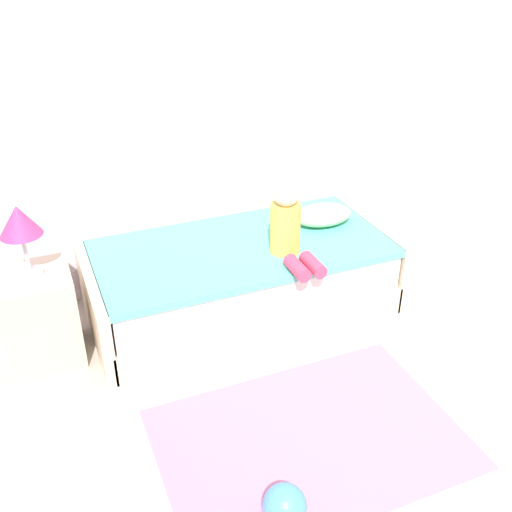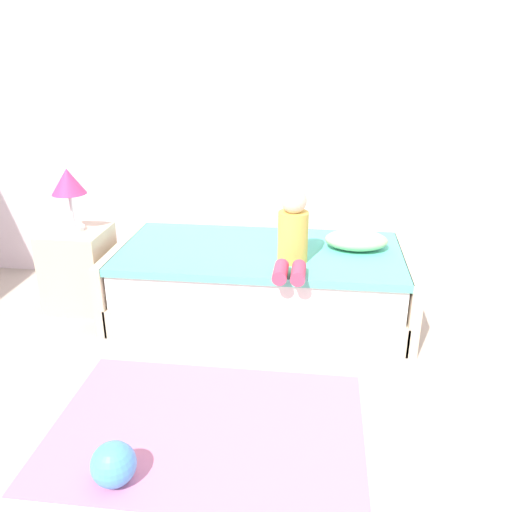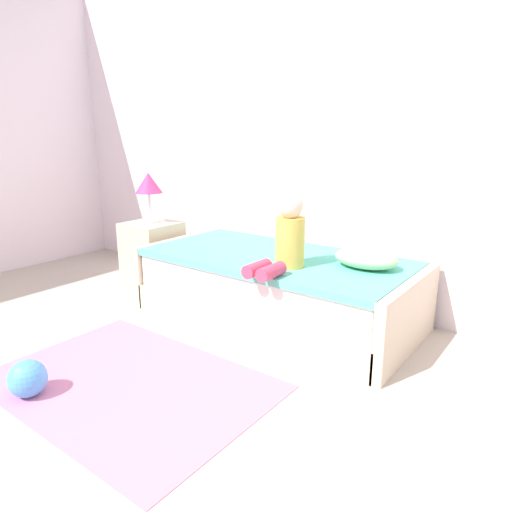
{
  "view_description": "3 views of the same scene",
  "coord_description": "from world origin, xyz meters",
  "px_view_note": "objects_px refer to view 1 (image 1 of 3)",
  "views": [
    {
      "loc": [
        -1.88,
        -1.3,
        2.42
      ],
      "look_at": [
        -0.61,
        1.75,
        0.55
      ],
      "focal_mm": 41.62,
      "sensor_mm": 36.0,
      "label": 1
    },
    {
      "loc": [
        -0.22,
        -1.44,
        1.84
      ],
      "look_at": [
        -0.61,
        1.75,
        0.55
      ],
      "focal_mm": 36.9,
      "sensor_mm": 36.0,
      "label": 2
    },
    {
      "loc": [
        1.24,
        -0.74,
        1.39
      ],
      "look_at": [
        -0.61,
        1.75,
        0.55
      ],
      "focal_mm": 32.04,
      "sensor_mm": 36.0,
      "label": 3
    }
  ],
  "objects_px": {
    "nightstand": "(40,317)",
    "toy_ball": "(285,506)",
    "child_figure": "(288,227)",
    "bed": "(242,277)",
    "table_lamp": "(20,224)",
    "pillow": "(323,215)"
  },
  "relations": [
    {
      "from": "nightstand",
      "to": "child_figure",
      "type": "height_order",
      "value": "child_figure"
    },
    {
      "from": "nightstand",
      "to": "pillow",
      "type": "relative_size",
      "value": 1.36
    },
    {
      "from": "bed",
      "to": "nightstand",
      "type": "relative_size",
      "value": 3.52
    },
    {
      "from": "table_lamp",
      "to": "pillow",
      "type": "bearing_deg",
      "value": 3.85
    },
    {
      "from": "pillow",
      "to": "toy_ball",
      "type": "relative_size",
      "value": 2.13
    },
    {
      "from": "nightstand",
      "to": "toy_ball",
      "type": "xyz_separation_m",
      "value": [
        0.89,
        -1.67,
        -0.2
      ]
    },
    {
      "from": "bed",
      "to": "pillow",
      "type": "bearing_deg",
      "value": 8.5
    },
    {
      "from": "nightstand",
      "to": "pillow",
      "type": "distance_m",
      "value": 2.04
    },
    {
      "from": "table_lamp",
      "to": "toy_ball",
      "type": "height_order",
      "value": "table_lamp"
    },
    {
      "from": "table_lamp",
      "to": "pillow",
      "type": "relative_size",
      "value": 1.02
    },
    {
      "from": "toy_ball",
      "to": "table_lamp",
      "type": "bearing_deg",
      "value": 118.06
    },
    {
      "from": "child_figure",
      "to": "pillow",
      "type": "height_order",
      "value": "child_figure"
    },
    {
      "from": "nightstand",
      "to": "toy_ball",
      "type": "height_order",
      "value": "nightstand"
    },
    {
      "from": "bed",
      "to": "table_lamp",
      "type": "relative_size",
      "value": 4.69
    },
    {
      "from": "bed",
      "to": "toy_ball",
      "type": "distance_m",
      "value": 1.77
    },
    {
      "from": "bed",
      "to": "table_lamp",
      "type": "distance_m",
      "value": 1.52
    },
    {
      "from": "pillow",
      "to": "toy_ball",
      "type": "bearing_deg",
      "value": -122.1
    },
    {
      "from": "child_figure",
      "to": "toy_ball",
      "type": "xyz_separation_m",
      "value": [
        -0.7,
        -1.47,
        -0.6
      ]
    },
    {
      "from": "table_lamp",
      "to": "pillow",
      "type": "xyz_separation_m",
      "value": [
        2.02,
        0.14,
        -0.37
      ]
    },
    {
      "from": "bed",
      "to": "pillow",
      "type": "xyz_separation_m",
      "value": [
        0.67,
        0.1,
        0.32
      ]
    },
    {
      "from": "table_lamp",
      "to": "pillow",
      "type": "distance_m",
      "value": 2.06
    },
    {
      "from": "bed",
      "to": "child_figure",
      "type": "xyz_separation_m",
      "value": [
        0.24,
        -0.23,
        0.46
      ]
    }
  ]
}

